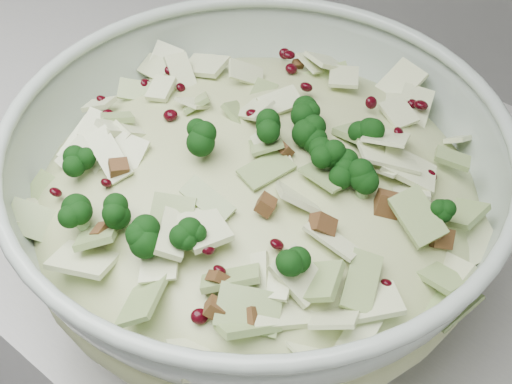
% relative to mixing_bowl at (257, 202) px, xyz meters
% --- Properties ---
extents(mixing_bowl, '(0.49, 0.49, 0.17)m').
position_rel_mixing_bowl_xyz_m(mixing_bowl, '(0.00, 0.00, 0.00)').
color(mixing_bowl, '#A4B4A8').
rests_on(mixing_bowl, counter).
extents(salad, '(0.42, 0.42, 0.17)m').
position_rel_mixing_bowl_xyz_m(salad, '(0.00, -0.00, 0.03)').
color(salad, beige).
rests_on(salad, mixing_bowl).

